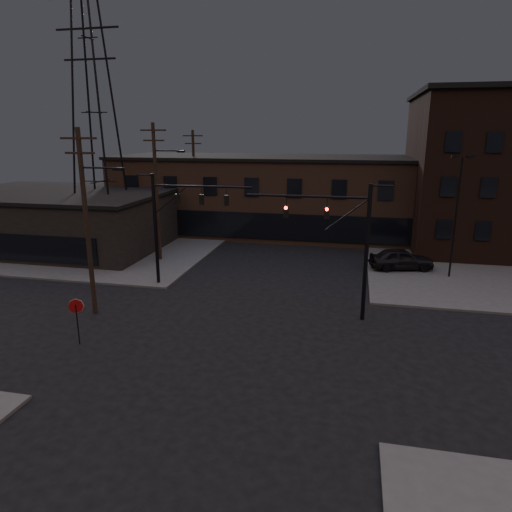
{
  "coord_description": "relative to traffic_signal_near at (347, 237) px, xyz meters",
  "views": [
    {
      "loc": [
        5.69,
        -21.39,
        10.68
      ],
      "look_at": [
        0.04,
        4.57,
        3.5
      ],
      "focal_mm": 32.0,
      "sensor_mm": 36.0,
      "label": 1
    }
  ],
  "objects": [
    {
      "name": "building_row",
      "position": [
        -5.36,
        23.5,
        -0.93
      ],
      "size": [
        40.0,
        12.0,
        8.0
      ],
      "primitive_type": "cube",
      "color": "brown",
      "rests_on": "ground"
    },
    {
      "name": "traffic_signal_near",
      "position": [
        0.0,
        0.0,
        0.0
      ],
      "size": [
        7.12,
        0.24,
        8.0
      ],
      "color": "black",
      "rests_on": "ground"
    },
    {
      "name": "lot_light_a",
      "position": [
        7.64,
        9.5,
        0.58
      ],
      "size": [
        1.5,
        0.28,
        9.14
      ],
      "color": "black",
      "rests_on": "ground"
    },
    {
      "name": "parked_car_lot_a",
      "position": [
        4.21,
        10.74,
        -3.94
      ],
      "size": [
        5.27,
        3.05,
        1.69
      ],
      "primitive_type": "imported",
      "rotation": [
        0.0,
        0.0,
        1.8
      ],
      "color": "black",
      "rests_on": "sidewalk_ne"
    },
    {
      "name": "building_left",
      "position": [
        -25.36,
        11.5,
        -2.43
      ],
      "size": [
        16.0,
        12.0,
        5.0
      ],
      "primitive_type": "cube",
      "color": "black",
      "rests_on": "ground"
    },
    {
      "name": "utility_pole_near",
      "position": [
        -14.79,
        -2.5,
        0.94
      ],
      "size": [
        3.7,
        0.28,
        11.0
      ],
      "color": "black",
      "rests_on": "ground"
    },
    {
      "name": "utility_pole_far",
      "position": [
        -16.86,
        21.5,
        0.85
      ],
      "size": [
        2.2,
        0.28,
        11.0
      ],
      "color": "black",
      "rests_on": "ground"
    },
    {
      "name": "stop_sign",
      "position": [
        -13.36,
        -6.49,
        -3.09
      ],
      "size": [
        0.72,
        0.33,
        2.48
      ],
      "color": "black",
      "rests_on": "ground"
    },
    {
      "name": "car_crossing",
      "position": [
        -6.82,
        19.77,
        -4.22
      ],
      "size": [
        1.54,
        4.35,
        1.43
      ],
      "primitive_type": "imported",
      "rotation": [
        0.0,
        0.0,
        0.01
      ],
      "color": "black",
      "rests_on": "ground"
    },
    {
      "name": "parked_car_lot_b",
      "position": [
        7.4,
        19.72,
        -4.19
      ],
      "size": [
        4.05,
        1.67,
        1.17
      ],
      "primitive_type": "imported",
      "rotation": [
        0.0,
        0.0,
        1.57
      ],
      "color": "#AEADB0",
      "rests_on": "sidewalk_ne"
    },
    {
      "name": "utility_pole_mid",
      "position": [
        -15.79,
        9.5,
        1.19
      ],
      "size": [
        3.7,
        0.28,
        11.5
      ],
      "color": "black",
      "rests_on": "ground"
    },
    {
      "name": "traffic_signal_far",
      "position": [
        -12.07,
        3.5,
        0.08
      ],
      "size": [
        7.12,
        0.24,
        8.0
      ],
      "color": "black",
      "rests_on": "ground"
    },
    {
      "name": "sidewalk_nw",
      "position": [
        -27.36,
        17.5,
        -4.86
      ],
      "size": [
        30.0,
        30.0,
        0.15
      ],
      "primitive_type": "cube",
      "color": "#474744",
      "rests_on": "ground"
    },
    {
      "name": "ground",
      "position": [
        -5.36,
        -4.5,
        -4.93
      ],
      "size": [
        140.0,
        140.0,
        0.0
      ],
      "primitive_type": "plane",
      "color": "black",
      "rests_on": "ground"
    },
    {
      "name": "transmission_tower",
      "position": [
        -23.36,
        13.5,
        7.57
      ],
      "size": [
        7.0,
        7.0,
        25.0
      ],
      "primitive_type": null,
      "color": "black",
      "rests_on": "ground"
    }
  ]
}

